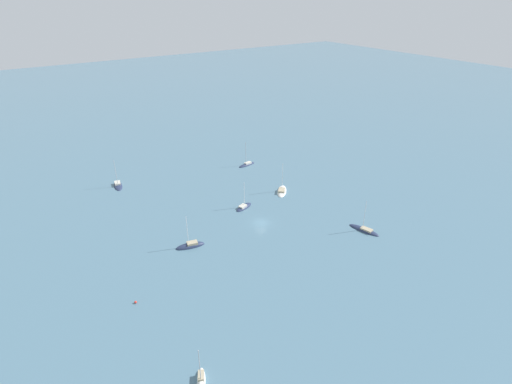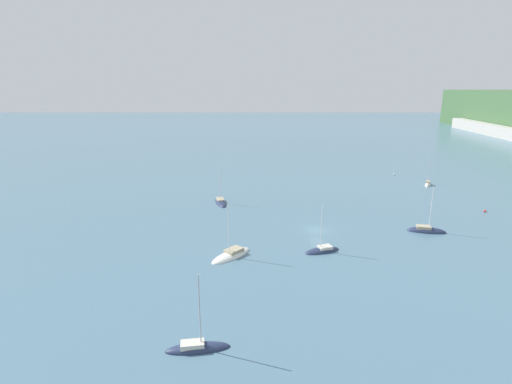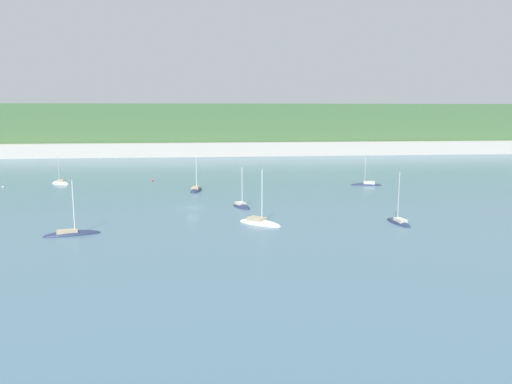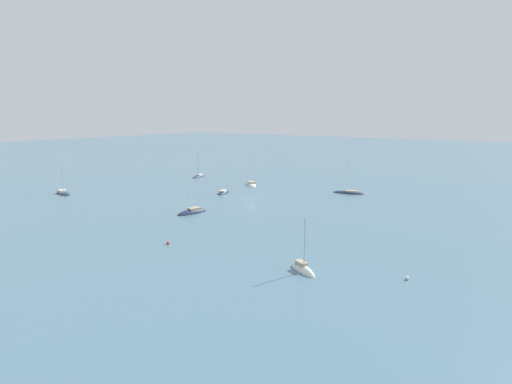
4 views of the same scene
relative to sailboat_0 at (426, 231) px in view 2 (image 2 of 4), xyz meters
name	(u,v)px [view 2 (image 2 of 4)]	position (x,y,z in m)	size (l,w,h in m)	color
ground_plane	(317,230)	(-0.63, -21.02, -0.09)	(600.00, 600.00, 0.00)	slate
sailboat_0	(426,231)	(0.00, 0.00, 0.00)	(3.83, 7.59, 9.73)	#232D4C
sailboat_1	(197,348)	(35.33, -39.28, 0.01)	(2.93, 7.30, 9.62)	#232D4C
sailboat_2	(231,255)	(11.30, -37.10, 0.01)	(8.14, 7.67, 10.21)	white
sailboat_4	(428,185)	(-36.06, 15.14, 0.03)	(5.40, 3.74, 8.61)	white
sailboat_5	(221,202)	(-19.00, -41.62, -0.01)	(8.95, 4.34, 9.35)	#232D4C
sailboat_6	(322,251)	(9.33, -21.60, 0.00)	(4.44, 6.85, 8.82)	#232D4C
mooring_buoy_0	(485,211)	(-12.12, 18.01, 0.17)	(0.53, 0.53, 0.53)	red
mooring_buoy_1	(394,174)	(-48.60, 9.78, 0.16)	(0.50, 0.50, 0.50)	white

